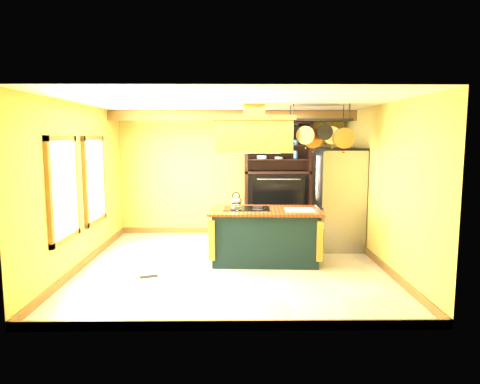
{
  "coord_description": "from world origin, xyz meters",
  "views": [
    {
      "loc": [
        0.05,
        -7.05,
        2.15
      ],
      "look_at": [
        0.14,
        0.3,
        1.21
      ],
      "focal_mm": 32.0,
      "sensor_mm": 36.0,
      "label": 1
    }
  ],
  "objects_px": {
    "pot_rack": "(320,128)",
    "refrigerator": "(338,200)",
    "hutch": "(277,193)",
    "kitchen_island": "(265,235)",
    "range_hood": "(254,133)"
  },
  "relations": [
    {
      "from": "hutch",
      "to": "pot_rack",
      "type": "bearing_deg",
      "value": -75.66
    },
    {
      "from": "hutch",
      "to": "kitchen_island",
      "type": "bearing_deg",
      "value": -101.31
    },
    {
      "from": "range_hood",
      "to": "refrigerator",
      "type": "distance_m",
      "value": 2.35
    },
    {
      "from": "pot_rack",
      "to": "hutch",
      "type": "bearing_deg",
      "value": 104.34
    },
    {
      "from": "kitchen_island",
      "to": "refrigerator",
      "type": "relative_size",
      "value": 1.02
    },
    {
      "from": "pot_rack",
      "to": "refrigerator",
      "type": "height_order",
      "value": "pot_rack"
    },
    {
      "from": "refrigerator",
      "to": "hutch",
      "type": "bearing_deg",
      "value": 136.38
    },
    {
      "from": "range_hood",
      "to": "pot_rack",
      "type": "height_order",
      "value": "same"
    },
    {
      "from": "range_hood",
      "to": "pot_rack",
      "type": "distance_m",
      "value": 1.12
    },
    {
      "from": "range_hood",
      "to": "hutch",
      "type": "distance_m",
      "value": 2.46
    },
    {
      "from": "kitchen_island",
      "to": "hutch",
      "type": "xyz_separation_m",
      "value": [
        0.4,
        2.01,
        0.48
      ]
    },
    {
      "from": "refrigerator",
      "to": "hutch",
      "type": "distance_m",
      "value": 1.52
    },
    {
      "from": "refrigerator",
      "to": "hutch",
      "type": "xyz_separation_m",
      "value": [
        -1.1,
        1.05,
        0.02
      ]
    },
    {
      "from": "refrigerator",
      "to": "hutch",
      "type": "height_order",
      "value": "hutch"
    },
    {
      "from": "kitchen_island",
      "to": "hutch",
      "type": "distance_m",
      "value": 2.1
    }
  ]
}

